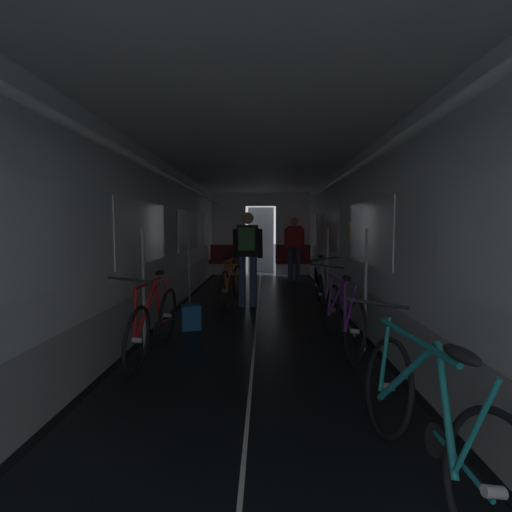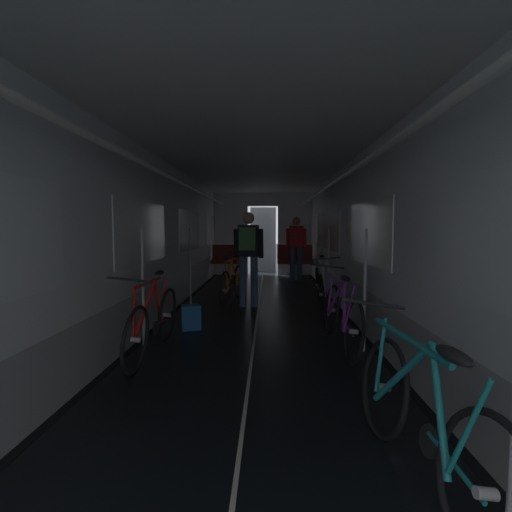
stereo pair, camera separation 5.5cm
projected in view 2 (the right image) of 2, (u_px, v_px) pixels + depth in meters
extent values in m
plane|color=black|center=(238.00, 465.00, 2.23)|extent=(60.00, 60.00, 0.00)
cube|color=black|center=(161.00, 323.00, 5.52)|extent=(0.08, 11.50, 0.01)
cube|color=black|center=(353.00, 325.00, 5.42)|extent=(0.08, 11.50, 0.01)
cube|color=beige|center=(256.00, 324.00, 5.47)|extent=(0.03, 11.27, 0.00)
cube|color=#9EA0A5|center=(154.00, 303.00, 5.50)|extent=(0.12, 11.50, 0.60)
cube|color=silver|center=(152.00, 220.00, 5.41)|extent=(0.12, 11.50, 1.85)
cube|color=white|center=(143.00, 232.00, 4.84)|extent=(0.02, 1.90, 0.80)
cube|color=white|center=(190.00, 231.00, 7.71)|extent=(0.02, 1.90, 0.80)
cube|color=white|center=(211.00, 230.00, 10.57)|extent=(0.02, 1.90, 0.80)
cube|color=yellow|center=(157.00, 232.00, 5.42)|extent=(0.01, 0.20, 0.28)
cylinder|color=white|center=(175.00, 180.00, 5.35)|extent=(0.07, 11.04, 0.07)
cylinder|color=#B7BABF|center=(143.00, 289.00, 4.32)|extent=(0.04, 0.04, 1.40)
cylinder|color=#B7BABF|center=(190.00, 266.00, 6.91)|extent=(0.04, 0.04, 1.40)
cube|color=#9EA0A5|center=(361.00, 305.00, 5.40)|extent=(0.12, 11.50, 0.60)
cube|color=silver|center=(362.00, 220.00, 5.30)|extent=(0.12, 11.50, 1.85)
cube|color=white|center=(368.00, 233.00, 4.75)|extent=(0.02, 1.90, 0.80)
cube|color=white|center=(331.00, 231.00, 7.61)|extent=(0.02, 1.90, 0.80)
cube|color=white|center=(314.00, 230.00, 10.48)|extent=(0.02, 1.90, 0.80)
cube|color=yellow|center=(350.00, 232.00, 5.80)|extent=(0.01, 0.20, 0.28)
cylinder|color=white|center=(339.00, 179.00, 5.27)|extent=(0.07, 11.04, 0.07)
cylinder|color=#B7BABF|center=(365.00, 291.00, 4.23)|extent=(0.04, 0.04, 1.40)
cylinder|color=#B7BABF|center=(328.00, 267.00, 6.82)|extent=(0.04, 0.04, 1.40)
cube|color=silver|center=(231.00, 234.00, 11.20)|extent=(1.00, 0.12, 2.45)
cube|color=silver|center=(295.00, 234.00, 11.14)|extent=(1.00, 0.12, 2.45)
cube|color=silver|center=(263.00, 199.00, 11.09)|extent=(0.90, 0.12, 0.40)
cube|color=#4C4F54|center=(263.00, 240.00, 11.88)|extent=(0.81, 0.04, 2.05)
cube|color=white|center=(256.00, 150.00, 5.28)|extent=(3.14, 11.62, 0.12)
cylinder|color=gray|center=(229.00, 271.00, 10.22)|extent=(0.12, 0.12, 0.44)
cube|color=maroon|center=(229.00, 261.00, 10.20)|extent=(0.96, 0.44, 0.10)
cube|color=maroon|center=(230.00, 252.00, 10.37)|extent=(0.96, 0.08, 0.40)
torus|color=gray|center=(214.00, 245.00, 10.40)|extent=(0.14, 0.14, 0.02)
cylinder|color=gray|center=(295.00, 272.00, 10.16)|extent=(0.12, 0.12, 0.44)
cube|color=maroon|center=(295.00, 262.00, 10.14)|extent=(0.96, 0.44, 0.10)
cube|color=maroon|center=(295.00, 252.00, 10.31)|extent=(0.96, 0.08, 0.40)
torus|color=gray|center=(279.00, 245.00, 10.34)|extent=(0.14, 0.14, 0.02)
torus|color=black|center=(486.00, 494.00, 1.52)|extent=(0.21, 0.68, 0.67)
cylinder|color=#B2B2B7|center=(486.00, 494.00, 1.52)|extent=(0.10, 0.06, 0.06)
torus|color=black|center=(383.00, 387.00, 2.54)|extent=(0.21, 0.68, 0.67)
cylinder|color=#B2B2B7|center=(383.00, 387.00, 2.54)|extent=(0.10, 0.06, 0.06)
cylinder|color=teal|center=(401.00, 374.00, 2.21)|extent=(0.18, 0.53, 0.56)
cylinder|color=teal|center=(439.00, 408.00, 1.80)|extent=(0.09, 0.35, 0.55)
cylinder|color=teal|center=(408.00, 339.00, 2.03)|extent=(0.12, 0.82, 0.04)
cylinder|color=teal|center=(469.00, 428.00, 1.57)|extent=(0.11, 0.16, 0.49)
cylinder|color=teal|center=(453.00, 464.00, 1.75)|extent=(0.07, 0.45, 0.07)
cylinder|color=teal|center=(381.00, 354.00, 2.49)|extent=(0.10, 0.10, 0.49)
cylinder|color=black|center=(429.00, 441.00, 1.97)|extent=(0.06, 0.17, 0.17)
ellipsoid|color=black|center=(454.00, 355.00, 1.60)|extent=(0.12, 0.25, 0.07)
cylinder|color=black|center=(373.00, 304.00, 2.48)|extent=(0.44, 0.07, 0.09)
torus|color=black|center=(353.00, 332.00, 3.89)|extent=(0.15, 0.68, 0.67)
cylinder|color=#B2B2B7|center=(353.00, 332.00, 3.89)|extent=(0.10, 0.06, 0.06)
torus|color=black|center=(332.00, 310.00, 4.90)|extent=(0.15, 0.68, 0.67)
cylinder|color=#B2B2B7|center=(332.00, 310.00, 4.90)|extent=(0.10, 0.06, 0.06)
cylinder|color=purple|center=(336.00, 298.00, 4.57)|extent=(0.13, 0.54, 0.56)
cylinder|color=purple|center=(344.00, 305.00, 4.16)|extent=(0.08, 0.35, 0.55)
cylinder|color=purple|center=(336.00, 279.00, 4.40)|extent=(0.08, 0.82, 0.04)
cylinder|color=purple|center=(349.00, 307.00, 3.94)|extent=(0.09, 0.16, 0.49)
cylinder|color=purple|center=(348.00, 328.00, 4.11)|extent=(0.05, 0.45, 0.07)
cylinder|color=purple|center=(330.00, 292.00, 4.86)|extent=(0.08, 0.09, 0.49)
cylinder|color=black|center=(343.00, 325.00, 4.34)|extent=(0.04, 0.17, 0.17)
ellipsoid|color=black|center=(345.00, 278.00, 3.96)|extent=(0.11, 0.24, 0.07)
cylinder|color=black|center=(327.00, 266.00, 4.85)|extent=(0.44, 0.05, 0.07)
torus|color=black|center=(167.00, 315.00, 4.62)|extent=(0.11, 0.67, 0.67)
cylinder|color=#B2B2B7|center=(167.00, 315.00, 4.62)|extent=(0.10, 0.05, 0.06)
torus|color=black|center=(136.00, 340.00, 3.60)|extent=(0.11, 0.67, 0.67)
cylinder|color=#B2B2B7|center=(136.00, 340.00, 3.60)|extent=(0.10, 0.05, 0.06)
cylinder|color=red|center=(145.00, 310.00, 3.90)|extent=(0.10, 0.54, 0.56)
cylinder|color=red|center=(158.00, 302.00, 4.31)|extent=(0.08, 0.34, 0.55)
cylinder|color=red|center=(147.00, 283.00, 4.03)|extent=(0.06, 0.82, 0.04)
cylinder|color=red|center=(163.00, 297.00, 4.53)|extent=(0.07, 0.16, 0.49)
cylinder|color=red|center=(162.00, 321.00, 4.39)|extent=(0.03, 0.45, 0.07)
cylinder|color=red|center=(134.00, 314.00, 3.61)|extent=(0.07, 0.09, 0.49)
cylinder|color=black|center=(156.00, 328.00, 4.17)|extent=(0.03, 0.17, 0.17)
ellipsoid|color=black|center=(159.00, 273.00, 4.46)|extent=(0.10, 0.24, 0.07)
cylinder|color=black|center=(129.00, 280.00, 3.57)|extent=(0.44, 0.04, 0.06)
torus|color=black|center=(318.00, 285.00, 7.06)|extent=(0.14, 0.68, 0.67)
cylinder|color=#B2B2B7|center=(318.00, 285.00, 7.06)|extent=(0.10, 0.06, 0.06)
torus|color=black|center=(322.00, 294.00, 6.05)|extent=(0.14, 0.68, 0.67)
cylinder|color=#B2B2B7|center=(322.00, 294.00, 6.05)|extent=(0.10, 0.06, 0.06)
cylinder|color=#ADAFB5|center=(322.00, 278.00, 6.34)|extent=(0.07, 0.54, 0.56)
cylinder|color=#ADAFB5|center=(321.00, 275.00, 6.75)|extent=(0.11, 0.34, 0.55)
cylinder|color=#ADAFB5|center=(323.00, 262.00, 6.47)|extent=(0.09, 0.82, 0.04)
cylinder|color=#ADAFB5|center=(320.00, 273.00, 6.97)|extent=(0.07, 0.17, 0.49)
cylinder|color=#ADAFB5|center=(319.00, 288.00, 6.84)|extent=(0.06, 0.45, 0.07)
cylinder|color=#ADAFB5|center=(324.00, 279.00, 6.06)|extent=(0.08, 0.09, 0.49)
cylinder|color=black|center=(319.00, 291.00, 6.62)|extent=(0.04, 0.17, 0.17)
ellipsoid|color=black|center=(322.00, 257.00, 6.89)|extent=(0.11, 0.25, 0.07)
cylinder|color=black|center=(326.00, 259.00, 6.01)|extent=(0.44, 0.05, 0.07)
cylinder|color=#384C75|center=(243.00, 281.00, 6.69)|extent=(0.13, 0.13, 0.90)
cylinder|color=#384C75|center=(254.00, 282.00, 6.68)|extent=(0.13, 0.13, 0.90)
cube|color=black|center=(248.00, 241.00, 6.63)|extent=(0.37, 0.24, 0.56)
cylinder|color=black|center=(236.00, 243.00, 6.67)|extent=(0.10, 0.20, 0.53)
cylinder|color=black|center=(261.00, 244.00, 6.63)|extent=(0.10, 0.20, 0.53)
sphere|color=tan|center=(248.00, 218.00, 6.60)|extent=(0.21, 0.21, 0.21)
cube|color=#3D703D|center=(247.00, 239.00, 6.46)|extent=(0.29, 0.17, 0.40)
torus|color=black|center=(225.00, 290.00, 6.45)|extent=(0.13, 0.67, 0.67)
cylinder|color=#B2B2B7|center=(225.00, 290.00, 6.45)|extent=(0.10, 0.06, 0.05)
torus|color=black|center=(238.00, 282.00, 7.45)|extent=(0.13, 0.67, 0.67)
cylinder|color=#B2B2B7|center=(238.00, 282.00, 7.45)|extent=(0.10, 0.06, 0.05)
cylinder|color=orange|center=(234.00, 273.00, 7.13)|extent=(0.11, 0.54, 0.56)
cylinder|color=orange|center=(229.00, 275.00, 6.72)|extent=(0.08, 0.34, 0.55)
cylinder|color=orange|center=(233.00, 259.00, 6.96)|extent=(0.15, 0.82, 0.03)
cylinder|color=orange|center=(226.00, 276.00, 6.50)|extent=(0.05, 0.16, 0.49)
cylinder|color=orange|center=(228.00, 289.00, 6.67)|extent=(0.09, 0.45, 0.07)
cylinder|color=orange|center=(238.00, 270.00, 7.41)|extent=(0.04, 0.09, 0.49)
cylinder|color=black|center=(231.00, 289.00, 6.90)|extent=(0.04, 0.17, 0.17)
ellipsoid|color=black|center=(227.00, 258.00, 6.53)|extent=(0.12, 0.25, 0.06)
cylinder|color=black|center=(238.00, 253.00, 7.40)|extent=(0.44, 0.08, 0.02)
cylinder|color=#384C75|center=(300.00, 264.00, 9.84)|extent=(0.13, 0.13, 0.90)
cylinder|color=#384C75|center=(292.00, 264.00, 9.84)|extent=(0.13, 0.13, 0.90)
cube|color=red|center=(296.00, 236.00, 9.79)|extent=(0.36, 0.22, 0.56)
cylinder|color=red|center=(305.00, 238.00, 9.76)|extent=(0.09, 0.20, 0.53)
cylinder|color=red|center=(288.00, 238.00, 9.78)|extent=(0.09, 0.20, 0.53)
sphere|color=#9E7051|center=(296.00, 221.00, 9.75)|extent=(0.21, 0.21, 0.21)
cube|color=#1E5693|center=(191.00, 317.00, 5.19)|extent=(0.31, 0.27, 0.34)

